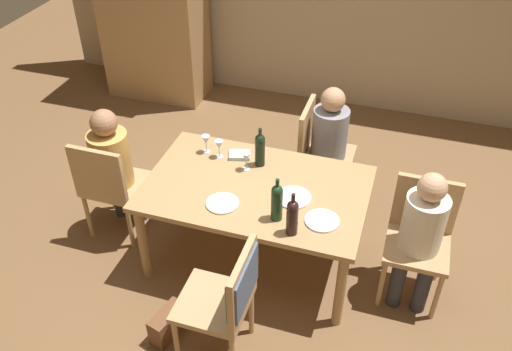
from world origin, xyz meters
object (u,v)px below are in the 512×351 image
object	(u,v)px
wine_glass_near_left	(206,141)
dinner_plate_guest_left	(222,203)
chair_left_end	(109,183)
person_man_bearded	(332,139)
wine_bottle_dark_red	(277,201)
wine_bottle_short_olive	(292,216)
armoire_cabinet	(151,1)
chair_right_end	(420,232)
chair_far_right	(318,148)
wine_glass_centre	(246,158)
dinner_plate_host	(293,197)
dining_table	(256,195)
chair_near	(231,293)
handbag	(168,324)
dinner_plate_guest_right	(322,221)
wine_bottle_tall_green	(260,149)
wine_glass_near_right	(219,145)
person_woman_host	(422,231)

from	to	relation	value
wine_glass_near_left	dinner_plate_guest_left	distance (m)	0.66
chair_left_end	person_man_bearded	bearing A→B (deg)	31.80
wine_bottle_dark_red	wine_bottle_short_olive	xyz separation A→B (m)	(0.13, -0.10, -0.01)
armoire_cabinet	chair_right_end	size ratio (longest dim) A/B	2.37
chair_far_right	wine_bottle_short_olive	bearing A→B (deg)	4.11
chair_right_end	person_man_bearded	world-z (taller)	person_man_bearded
wine_glass_centre	dinner_plate_host	xyz separation A→B (m)	(0.42, -0.22, -0.10)
wine_bottle_dark_red	dinner_plate_host	distance (m)	0.28
dining_table	wine_bottle_dark_red	world-z (taller)	wine_bottle_dark_red
chair_near	dinner_plate_host	world-z (taller)	chair_near
wine_bottle_dark_red	wine_glass_near_left	distance (m)	0.94
person_man_bearded	armoire_cabinet	bearing A→B (deg)	-120.85
dining_table	chair_right_end	xyz separation A→B (m)	(1.19, 0.09, -0.11)
chair_far_right	wine_glass_centre	bearing A→B (deg)	-29.81
handbag	dinner_plate_guest_left	bearing A→B (deg)	73.51
wine_glass_centre	dinner_plate_guest_right	distance (m)	0.78
wine_bottle_tall_green	wine_glass_near_right	xyz separation A→B (m)	(-0.33, 0.00, -0.04)
wine_bottle_dark_red	dinner_plate_host	bearing A→B (deg)	76.84
dining_table	chair_left_end	size ratio (longest dim) A/B	1.75
dining_table	chair_near	bearing A→B (deg)	-82.07
wine_glass_centre	dinner_plate_guest_right	size ratio (longest dim) A/B	0.63
wine_glass_near_left	wine_glass_centre	size ratio (longest dim) A/B	1.00
person_woman_host	handbag	size ratio (longest dim) A/B	3.92
person_woman_host	wine_bottle_dark_red	bearing A→B (deg)	15.18
wine_glass_centre	dinner_plate_host	world-z (taller)	wine_glass_centre
wine_bottle_short_olive	dinner_plate_guest_right	distance (m)	0.27
wine_glass_near_left	handbag	bearing A→B (deg)	-82.63
dinner_plate_guest_right	dinner_plate_guest_left	bearing A→B (deg)	-177.11
chair_left_end	wine_glass_centre	bearing A→B (deg)	14.04
chair_right_end	person_man_bearded	size ratio (longest dim) A/B	0.82
person_man_bearded	wine_bottle_tall_green	xyz separation A→B (m)	(-0.44, -0.62, 0.22)
armoire_cabinet	wine_bottle_dark_red	world-z (taller)	armoire_cabinet
dinner_plate_host	dinner_plate_guest_left	size ratio (longest dim) A/B	1.09
chair_near	wine_glass_centre	world-z (taller)	chair_near
wine_bottle_tall_green	dinner_plate_host	size ratio (longest dim) A/B	1.27
chair_right_end	wine_bottle_tall_green	bearing A→B (deg)	-8.20
chair_far_right	dinner_plate_guest_right	bearing A→B (deg)	13.12
wine_bottle_short_olive	wine_glass_near_right	bearing A→B (deg)	138.91
person_man_bearded	handbag	world-z (taller)	person_man_bearded
wine_glass_near_left	dinner_plate_guest_left	world-z (taller)	wine_glass_near_left
chair_far_right	wine_bottle_tall_green	world-z (taller)	wine_bottle_tall_green
wine_glass_near_right	chair_near	bearing A→B (deg)	-66.30
person_woman_host	wine_bottle_dark_red	size ratio (longest dim) A/B	3.32
person_woman_host	dinner_plate_guest_right	bearing A→B (deg)	16.82
chair_right_end	chair_far_right	size ratio (longest dim) A/B	1.00
person_man_bearded	wine_bottle_dark_red	xyz separation A→B (m)	(-0.15, -1.17, 0.22)
handbag	person_woman_host	bearing A→B (deg)	29.34
chair_right_end	dinner_plate_guest_right	xyz separation A→B (m)	(-0.65, -0.31, 0.19)
dining_table	person_man_bearded	size ratio (longest dim) A/B	1.44
chair_far_right	wine_glass_near_right	world-z (taller)	chair_far_right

